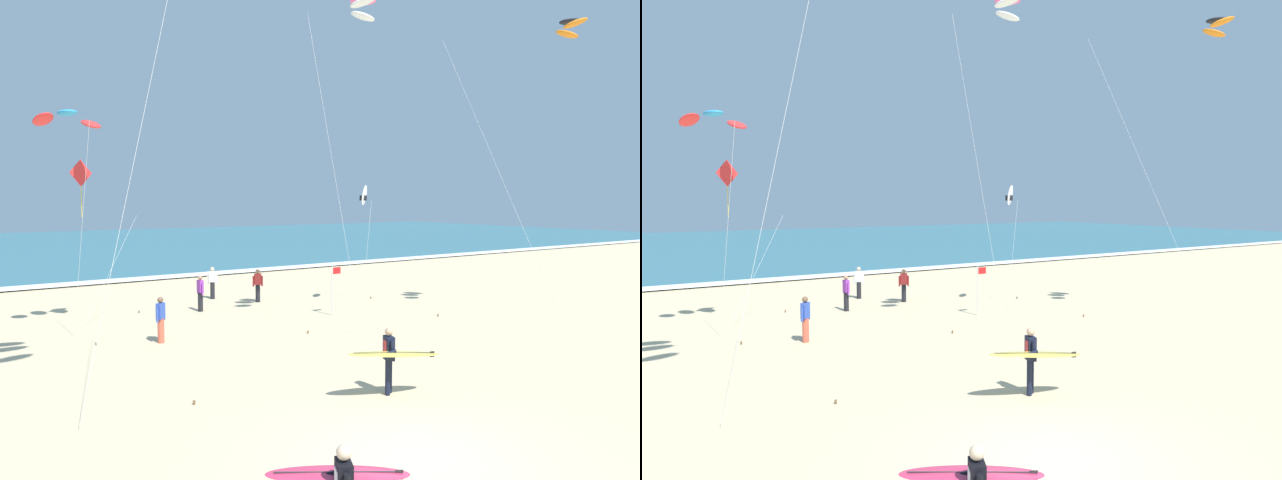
% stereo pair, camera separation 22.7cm
% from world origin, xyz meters
% --- Properties ---
extents(ground_plane, '(160.00, 160.00, 0.00)m').
position_xyz_m(ground_plane, '(0.00, 0.00, 0.00)').
color(ground_plane, '#D1BA8E').
extents(ocean_water, '(160.00, 60.00, 0.08)m').
position_xyz_m(ocean_water, '(0.00, 56.64, 0.04)').
color(ocean_water, '#336B7A').
rests_on(ocean_water, ground).
extents(shoreline_foam, '(160.00, 1.78, 0.01)m').
position_xyz_m(shoreline_foam, '(0.00, 26.94, 0.09)').
color(shoreline_foam, white).
rests_on(shoreline_foam, ocean_water).
extents(surfer_lead, '(2.45, 1.27, 1.71)m').
position_xyz_m(surfer_lead, '(1.73, 2.85, 1.05)').
color(surfer_lead, black).
rests_on(surfer_lead, ground).
extents(kite_arc_charcoal_near, '(4.49, 4.54, 11.90)m').
position_xyz_m(kite_arc_charcoal_near, '(13.13, 5.65, 11.59)').
color(kite_arc_charcoal_near, orange).
rests_on(kite_arc_charcoal_near, ground).
extents(kite_arc_cobalt_high, '(2.43, 2.44, 8.02)m').
position_xyz_m(kite_arc_cobalt_high, '(-3.75, 13.73, 7.70)').
color(kite_arc_cobalt_high, red).
rests_on(kite_arc_cobalt_high, ground).
extents(kite_diamond_scarlet_low, '(2.94, 1.75, 6.43)m').
position_xyz_m(kite_diamond_scarlet_low, '(-2.99, 15.42, 5.65)').
color(kite_diamond_scarlet_low, red).
rests_on(kite_diamond_scarlet_low, ground).
extents(kite_arc_rose_close, '(2.57, 2.31, 11.94)m').
position_xyz_m(kite_arc_rose_close, '(5.07, 8.42, 11.62)').
color(kite_arc_rose_close, white).
rests_on(kite_arc_rose_close, ground).
extents(kite_delta_ivory_outer, '(1.92, 1.63, 5.60)m').
position_xyz_m(kite_delta_ivory_outer, '(8.59, 12.86, 5.10)').
color(kite_delta_ivory_outer, white).
rests_on(kite_delta_ivory_outer, ground).
extents(bystander_blue_top, '(0.40, 0.36, 1.59)m').
position_xyz_m(bystander_blue_top, '(-1.41, 11.23, 0.81)').
color(bystander_blue_top, '#D8593F').
rests_on(bystander_blue_top, ground).
extents(bystander_red_top, '(0.48, 0.27, 1.59)m').
position_xyz_m(bystander_red_top, '(4.90, 16.32, 0.81)').
color(bystander_red_top, black).
rests_on(bystander_red_top, ground).
extents(bystander_purple_top, '(0.22, 0.50, 1.59)m').
position_xyz_m(bystander_purple_top, '(1.75, 15.67, 0.81)').
color(bystander_purple_top, black).
rests_on(bystander_purple_top, ground).
extents(bystander_white_top, '(0.44, 0.32, 1.59)m').
position_xyz_m(bystander_white_top, '(3.42, 18.32, 0.81)').
color(bystander_white_top, black).
rests_on(bystander_white_top, ground).
extents(lifeguard_flag, '(0.45, 0.05, 2.10)m').
position_xyz_m(lifeguard_flag, '(6.18, 11.78, 1.27)').
color(lifeguard_flag, silver).
rests_on(lifeguard_flag, ground).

